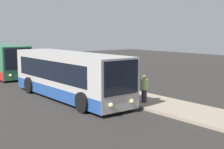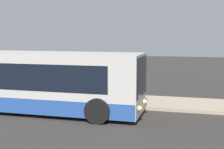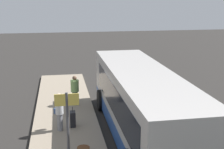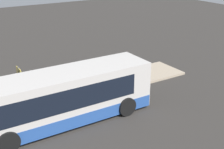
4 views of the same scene
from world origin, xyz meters
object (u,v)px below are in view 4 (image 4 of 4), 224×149
Objects in this scene: bus_lead at (60,99)px; passenger_waiting at (52,81)px; trash_bin at (8,106)px; sign_post at (20,80)px; suitcase at (61,91)px; passenger_boarding at (103,76)px.

bus_lead is 3.54m from passenger_waiting.
sign_post is at bearing 27.11° from trash_bin.
suitcase is at bearing 3.40° from trash_bin.
bus_lead is 11.14× the size of suitcase.
sign_post is at bearing 173.17° from suitcase.
passenger_waiting is (-3.31, 0.86, 0.08)m from passenger_boarding.
bus_lead is 16.11× the size of trash_bin.
passenger_boarding is 3.42m from passenger_waiting.
passenger_boarding is at bearing -5.99° from sign_post.
sign_post reaches higher than trash_bin.
passenger_waiting is at bearing 93.33° from passenger_boarding.
sign_post reaches higher than passenger_boarding.
passenger_boarding is 5.48m from sign_post.
passenger_waiting is at bearing 118.70° from suitcase.
passenger_boarding is 0.94× the size of passenger_waiting.
passenger_waiting is 1.80× the size of suitcase.
passenger_waiting is 3.21m from trash_bin.
bus_lead reaches higher than trash_bin.
passenger_boarding is (4.23, 2.54, -0.44)m from bus_lead.
bus_lead is 3.22m from suitcase.
bus_lead is at bearing 138.90° from passenger_boarding.
trash_bin is at bearing 107.17° from passenger_boarding.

